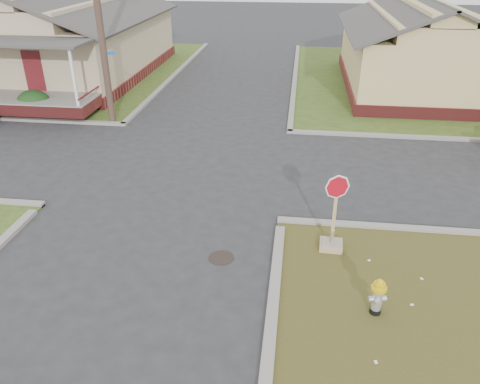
# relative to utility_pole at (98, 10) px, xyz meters

# --- Properties ---
(ground) EXTENTS (120.00, 120.00, 0.00)m
(ground) POSITION_rel_utility_pole_xyz_m (4.20, -8.90, -4.66)
(ground) COLOR #28292B
(ground) RESTS_ON ground
(verge_far_left) EXTENTS (19.00, 19.00, 0.05)m
(verge_far_left) POSITION_rel_utility_pole_xyz_m (-8.80, 9.10, -4.64)
(verge_far_left) COLOR #344D1B
(verge_far_left) RESTS_ON ground
(curbs) EXTENTS (80.00, 40.00, 0.12)m
(curbs) POSITION_rel_utility_pole_xyz_m (4.20, -3.90, -4.66)
(curbs) COLOR gray
(curbs) RESTS_ON ground
(manhole) EXTENTS (0.64, 0.64, 0.01)m
(manhole) POSITION_rel_utility_pole_xyz_m (6.40, -9.40, -4.66)
(manhole) COLOR black
(manhole) RESTS_ON ground
(corner_house) EXTENTS (10.10, 15.50, 5.30)m
(corner_house) POSITION_rel_utility_pole_xyz_m (-5.80, 7.78, -2.38)
(corner_house) COLOR maroon
(corner_house) RESTS_ON ground
(side_house_yellow) EXTENTS (7.60, 11.60, 4.70)m
(side_house_yellow) POSITION_rel_utility_pole_xyz_m (14.20, 7.60, -2.47)
(side_house_yellow) COLOR maroon
(side_house_yellow) RESTS_ON ground
(utility_pole) EXTENTS (1.80, 0.28, 9.00)m
(utility_pole) POSITION_rel_utility_pole_xyz_m (0.00, 0.00, 0.00)
(utility_pole) COLOR #3E2B23
(utility_pole) RESTS_ON ground
(fire_hydrant) EXTENTS (0.32, 0.32, 0.87)m
(fire_hydrant) POSITION_rel_utility_pole_xyz_m (9.95, -10.98, -4.13)
(fire_hydrant) COLOR black
(fire_hydrant) RESTS_ON ground
(stop_sign) EXTENTS (0.59, 0.58, 2.08)m
(stop_sign) POSITION_rel_utility_pole_xyz_m (9.13, -8.66, -4.16)
(stop_sign) COLOR tan
(stop_sign) RESTS_ON ground
(hedge_right) EXTENTS (1.50, 1.23, 1.14)m
(hedge_right) POSITION_rel_utility_pole_xyz_m (-3.77, 0.37, -4.04)
(hedge_right) COLOR #1B3D16
(hedge_right) RESTS_ON verge_far_left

